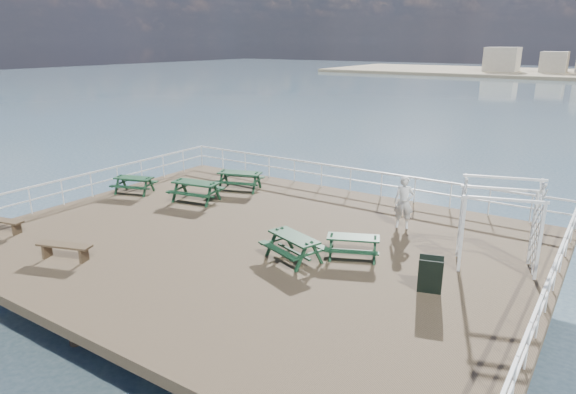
# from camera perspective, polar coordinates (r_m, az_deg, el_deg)

# --- Properties ---
(ground) EXTENTS (18.00, 14.00, 0.30)m
(ground) POSITION_cam_1_polar(r_m,az_deg,el_deg) (17.49, -3.38, -5.12)
(ground) COLOR brown
(ground) RESTS_ON ground
(railing) EXTENTS (17.77, 13.76, 1.10)m
(railing) POSITION_cam_1_polar(r_m,az_deg,el_deg) (19.18, 1.00, 0.16)
(railing) COLOR silver
(railing) RESTS_ON ground
(picnic_table_a) EXTENTS (1.99, 1.79, 0.80)m
(picnic_table_a) POSITION_cam_1_polar(r_m,az_deg,el_deg) (23.44, -16.74, 1.65)
(picnic_table_a) COLOR #14381B
(picnic_table_a) RESTS_ON ground
(picnic_table_b) EXTENTS (2.28, 2.05, 0.92)m
(picnic_table_b) POSITION_cam_1_polar(r_m,az_deg,el_deg) (23.01, -5.38, 2.23)
(picnic_table_b) COLOR #14381B
(picnic_table_b) RESTS_ON ground
(picnic_table_c) EXTENTS (1.98, 1.82, 0.78)m
(picnic_table_c) POSITION_cam_1_polar(r_m,az_deg,el_deg) (15.93, 7.24, -5.01)
(picnic_table_c) COLOR #14381B
(picnic_table_c) RESTS_ON ground
(picnic_table_d) EXTENTS (2.19, 1.88, 0.94)m
(picnic_table_d) POSITION_cam_1_polar(r_m,az_deg,el_deg) (21.60, -10.21, 1.08)
(picnic_table_d) COLOR #14381B
(picnic_table_d) RESTS_ON ground
(picnic_table_e) EXTENTS (2.16, 1.95, 0.87)m
(picnic_table_e) POSITION_cam_1_polar(r_m,az_deg,el_deg) (15.65, 0.66, -5.06)
(picnic_table_e) COLOR #14381B
(picnic_table_e) RESTS_ON ground
(flat_bench_near) EXTENTS (1.78, 0.96, 0.50)m
(flat_bench_near) POSITION_cam_1_polar(r_m,az_deg,el_deg) (17.10, -23.57, -5.23)
(flat_bench_near) COLOR #4F3C28
(flat_bench_near) RESTS_ON ground
(flat_bench_far) EXTENTS (1.64, 0.72, 0.46)m
(flat_bench_far) POSITION_cam_1_polar(r_m,az_deg,el_deg) (20.49, -29.08, -2.51)
(flat_bench_far) COLOR #4F3C28
(flat_bench_far) RESTS_ON ground
(trellis_arbor) EXTENTS (2.48, 1.81, 2.77)m
(trellis_arbor) POSITION_cam_1_polar(r_m,az_deg,el_deg) (16.06, 22.33, -3.22)
(trellis_arbor) COLOR silver
(trellis_arbor) RESTS_ON ground
(sandwich_board) EXTENTS (0.74, 0.63, 1.03)m
(sandwich_board) POSITION_cam_1_polar(r_m,az_deg,el_deg) (14.14, 15.52, -8.44)
(sandwich_board) COLOR black
(sandwich_board) RESTS_ON ground
(person) EXTENTS (0.79, 0.62, 1.89)m
(person) POSITION_cam_1_polar(r_m,az_deg,el_deg) (18.60, 12.75, -0.58)
(person) COLOR silver
(person) RESTS_ON ground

